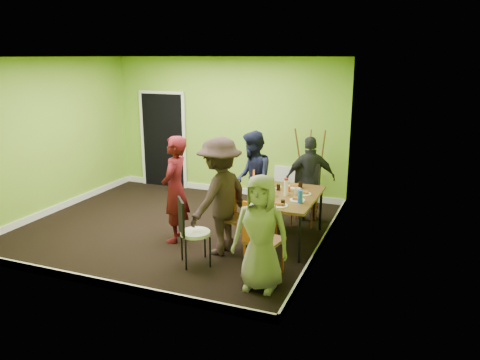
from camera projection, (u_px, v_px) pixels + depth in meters
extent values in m
plane|color=black|center=(176.00, 227.00, 7.96)|extent=(5.00, 5.00, 0.00)
cube|color=#8CC432|center=(227.00, 127.00, 9.62)|extent=(5.00, 0.04, 2.80)
cube|color=#8CC432|center=(80.00, 179.00, 5.57)|extent=(5.00, 0.04, 2.80)
cube|color=#8CC432|center=(52.00, 136.00, 8.47)|extent=(0.04, 4.50, 2.80)
cube|color=#8CC432|center=(326.00, 158.00, 6.71)|extent=(0.04, 4.50, 2.80)
cube|color=white|center=(170.00, 57.00, 7.23)|extent=(5.00, 4.50, 0.04)
cube|color=black|center=(164.00, 140.00, 10.22)|extent=(1.00, 0.05, 2.04)
cube|color=white|center=(286.00, 180.00, 9.39)|extent=(0.50, 0.04, 0.55)
cylinder|color=black|center=(247.00, 232.00, 6.76)|extent=(0.04, 0.04, 0.71)
cylinder|color=black|center=(300.00, 239.00, 6.49)|extent=(0.04, 0.04, 0.71)
cylinder|color=black|center=(275.00, 204.00, 8.00)|extent=(0.04, 0.04, 0.71)
cylinder|color=black|center=(321.00, 210.00, 7.73)|extent=(0.04, 0.04, 0.71)
cube|color=brown|center=(287.00, 197.00, 7.15)|extent=(0.90, 1.50, 0.04)
cylinder|color=#BF4F12|center=(255.00, 214.00, 7.86)|extent=(0.03, 0.03, 0.47)
cylinder|color=#BF4F12|center=(255.00, 222.00, 7.52)|extent=(0.03, 0.03, 0.47)
cylinder|color=#BF4F12|center=(276.00, 215.00, 7.84)|extent=(0.03, 0.03, 0.47)
cylinder|color=#BF4F12|center=(277.00, 222.00, 7.50)|extent=(0.03, 0.03, 0.47)
cube|color=brown|center=(266.00, 205.00, 7.62)|extent=(0.53, 0.53, 0.04)
cube|color=#BF4F12|center=(254.00, 188.00, 7.55)|extent=(0.16, 0.38, 0.52)
cylinder|color=#BF4F12|center=(236.00, 228.00, 7.21)|extent=(0.03, 0.03, 0.48)
cylinder|color=#BF4F12|center=(223.00, 236.00, 6.91)|extent=(0.03, 0.03, 0.48)
cylinder|color=#BF4F12|center=(257.00, 233.00, 7.02)|extent=(0.03, 0.03, 0.48)
cylinder|color=#BF4F12|center=(244.00, 241.00, 6.72)|extent=(0.03, 0.03, 0.48)
cube|color=brown|center=(240.00, 219.00, 6.90)|extent=(0.50, 0.50, 0.04)
cube|color=#BF4F12|center=(228.00, 198.00, 6.93)|extent=(0.11, 0.40, 0.53)
cylinder|color=#BF4F12|center=(316.00, 209.00, 8.13)|extent=(0.03, 0.03, 0.45)
cylinder|color=#BF4F12|center=(296.00, 207.00, 8.25)|extent=(0.03, 0.03, 0.45)
cylinder|color=#BF4F12|center=(312.00, 216.00, 7.82)|extent=(0.03, 0.03, 0.45)
cylinder|color=#BF4F12|center=(292.00, 213.00, 7.94)|extent=(0.03, 0.03, 0.45)
cube|color=brown|center=(304.00, 199.00, 7.98)|extent=(0.41, 0.41, 0.04)
cube|color=#BF4F12|center=(307.00, 181.00, 8.08)|extent=(0.38, 0.04, 0.50)
cylinder|color=#BF4F12|center=(245.00, 259.00, 6.11)|extent=(0.03, 0.03, 0.49)
cylinder|color=#BF4F12|center=(270.00, 266.00, 5.92)|extent=(0.03, 0.03, 0.49)
cylinder|color=#BF4F12|center=(259.00, 250.00, 6.41)|extent=(0.03, 0.03, 0.49)
cylinder|color=#BF4F12|center=(283.00, 256.00, 6.22)|extent=(0.03, 0.03, 0.49)
cube|color=brown|center=(264.00, 240.00, 6.10)|extent=(0.50, 0.50, 0.04)
cube|color=#BF4F12|center=(257.00, 224.00, 5.86)|extent=(0.41, 0.11, 0.54)
cylinder|color=black|center=(182.00, 245.00, 6.61)|extent=(0.03, 0.03, 0.44)
cylinder|color=black|center=(186.00, 255.00, 6.30)|extent=(0.03, 0.03, 0.44)
cylinder|color=black|center=(205.00, 243.00, 6.70)|extent=(0.03, 0.03, 0.44)
cylinder|color=black|center=(210.00, 252.00, 6.39)|extent=(0.03, 0.03, 0.44)
cylinder|color=white|center=(195.00, 233.00, 6.44)|extent=(0.41, 0.41, 0.05)
cube|color=black|center=(181.00, 217.00, 6.33)|extent=(0.25, 0.31, 0.49)
cylinder|color=brown|center=(301.00, 166.00, 9.04)|extent=(0.22, 0.35, 1.51)
cylinder|color=brown|center=(320.00, 168.00, 8.90)|extent=(0.22, 0.35, 1.51)
cylinder|color=brown|center=(308.00, 169.00, 8.77)|extent=(0.03, 0.34, 1.47)
cube|color=brown|center=(310.00, 170.00, 8.94)|extent=(0.41, 0.04, 0.04)
cylinder|color=white|center=(274.00, 187.00, 7.59)|extent=(0.24, 0.24, 0.01)
cylinder|color=white|center=(262.00, 201.00, 6.85)|extent=(0.24, 0.24, 0.01)
cylinder|color=white|center=(295.00, 187.00, 7.59)|extent=(0.26, 0.26, 0.01)
cylinder|color=white|center=(280.00, 205.00, 6.65)|extent=(0.24, 0.24, 0.01)
cylinder|color=white|center=(304.00, 194.00, 7.20)|extent=(0.22, 0.22, 0.01)
cylinder|color=white|center=(297.00, 200.00, 6.90)|extent=(0.23, 0.23, 0.01)
cylinder|color=white|center=(286.00, 188.00, 7.12)|extent=(0.07, 0.07, 0.24)
cylinder|color=blue|center=(300.00, 197.00, 6.75)|extent=(0.07, 0.07, 0.19)
cylinder|color=#BF4F12|center=(289.00, 189.00, 7.33)|extent=(0.04, 0.04, 0.09)
cylinder|color=black|center=(278.00, 187.00, 7.41)|extent=(0.06, 0.06, 0.10)
cylinder|color=black|center=(300.00, 185.00, 7.53)|extent=(0.07, 0.07, 0.10)
cylinder|color=black|center=(283.00, 203.00, 6.64)|extent=(0.06, 0.06, 0.09)
imported|color=white|center=(272.00, 193.00, 7.11)|extent=(0.11, 0.11, 0.09)
imported|color=white|center=(297.00, 191.00, 7.19)|extent=(0.11, 0.11, 0.10)
imported|color=#510D14|center=(175.00, 189.00, 7.19)|extent=(0.47, 0.65, 1.66)
imported|color=#141732|center=(252.00, 179.00, 7.83)|extent=(0.87, 0.96, 1.62)
imported|color=#2D1E1E|center=(220.00, 196.00, 6.72)|extent=(0.91, 1.24, 1.72)
imported|color=black|center=(310.00, 179.00, 8.13)|extent=(0.94, 0.69, 1.49)
imported|color=gray|center=(261.00, 233.00, 5.69)|extent=(0.73, 0.49, 1.46)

